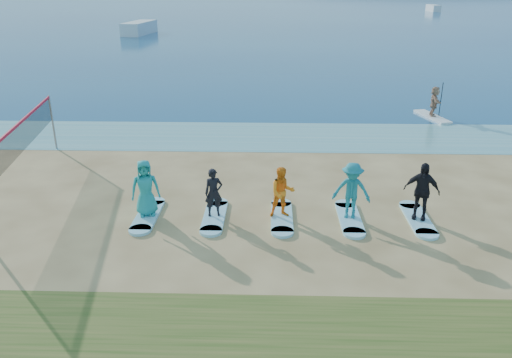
{
  "coord_description": "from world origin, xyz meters",
  "views": [
    {
      "loc": [
        -0.38,
        -13.4,
        7.26
      ],
      "look_at": [
        -0.86,
        2.0,
        1.1
      ],
      "focal_mm": 35.0,
      "sensor_mm": 36.0,
      "label": 1
    }
  ],
  "objects_px": {
    "student_0": "(145,188)",
    "student_2": "(282,192)",
    "student_3": "(352,191)",
    "surfboard_4": "(418,219)",
    "boat_offshore_b": "(433,12)",
    "student_1": "(214,193)",
    "student_4": "(422,191)",
    "surfboard_2": "(282,217)",
    "boat_offshore_a": "(140,34)",
    "surfboard_0": "(148,215)",
    "volleyball_net": "(21,138)",
    "paddleboard": "(432,117)",
    "surfboard_1": "(215,216)",
    "surfboard_3": "(349,218)",
    "paddleboarder": "(434,101)"
  },
  "relations": [
    {
      "from": "surfboard_0",
      "to": "paddleboard",
      "type": "bearing_deg",
      "value": 44.91
    },
    {
      "from": "surfboard_0",
      "to": "surfboard_2",
      "type": "height_order",
      "value": "same"
    },
    {
      "from": "surfboard_1",
      "to": "paddleboarder",
      "type": "bearing_deg",
      "value": 50.15
    },
    {
      "from": "student_1",
      "to": "student_3",
      "type": "height_order",
      "value": "student_3"
    },
    {
      "from": "surfboard_2",
      "to": "surfboard_4",
      "type": "xyz_separation_m",
      "value": [
        4.42,
        0.0,
        0.0
      ]
    },
    {
      "from": "boat_offshore_a",
      "to": "student_3",
      "type": "height_order",
      "value": "student_3"
    },
    {
      "from": "boat_offshore_b",
      "to": "surfboard_1",
      "type": "xyz_separation_m",
      "value": [
        -41.45,
        -116.22,
        0.04
      ]
    },
    {
      "from": "student_2",
      "to": "student_3",
      "type": "height_order",
      "value": "student_3"
    },
    {
      "from": "paddleboarder",
      "to": "boat_offshore_a",
      "type": "xyz_separation_m",
      "value": [
        -28.19,
        45.99,
        -0.95
      ]
    },
    {
      "from": "paddleboarder",
      "to": "boat_offshore_a",
      "type": "distance_m",
      "value": 53.95
    },
    {
      "from": "boat_offshore_b",
      "to": "student_4",
      "type": "distance_m",
      "value": 121.33
    },
    {
      "from": "boat_offshore_b",
      "to": "surfboard_3",
      "type": "bearing_deg",
      "value": -107.34
    },
    {
      "from": "paddleboarder",
      "to": "student_2",
      "type": "xyz_separation_m",
      "value": [
        -8.75,
        -13.13,
        -0.02
      ]
    },
    {
      "from": "boat_offshore_a",
      "to": "student_0",
      "type": "xyz_separation_m",
      "value": [
        15.02,
        -59.12,
        1.03
      ]
    },
    {
      "from": "student_1",
      "to": "paddleboarder",
      "type": "bearing_deg",
      "value": 36.49
    },
    {
      "from": "boat_offshore_b",
      "to": "student_2",
      "type": "height_order",
      "value": "student_2"
    },
    {
      "from": "student_0",
      "to": "boat_offshore_b",
      "type": "bearing_deg",
      "value": 53.83
    },
    {
      "from": "student_1",
      "to": "surfboard_2",
      "type": "height_order",
      "value": "student_1"
    },
    {
      "from": "paddleboard",
      "to": "student_3",
      "type": "xyz_separation_m",
      "value": [
        -6.54,
        -13.13,
        0.96
      ]
    },
    {
      "from": "paddleboarder",
      "to": "student_3",
      "type": "relative_size",
      "value": 0.89
    },
    {
      "from": "student_4",
      "to": "paddleboard",
      "type": "bearing_deg",
      "value": 92.57
    },
    {
      "from": "boat_offshore_b",
      "to": "student_0",
      "type": "bearing_deg",
      "value": -110.26
    },
    {
      "from": "surfboard_3",
      "to": "student_3",
      "type": "height_order",
      "value": "student_3"
    },
    {
      "from": "surfboard_2",
      "to": "student_3",
      "type": "xyz_separation_m",
      "value": [
        2.21,
        0.0,
        0.98
      ]
    },
    {
      "from": "surfboard_2",
      "to": "paddleboard",
      "type": "bearing_deg",
      "value": 56.32
    },
    {
      "from": "surfboard_0",
      "to": "surfboard_4",
      "type": "xyz_separation_m",
      "value": [
        8.84,
        0.0,
        0.0
      ]
    },
    {
      "from": "boat_offshore_b",
      "to": "surfboard_2",
      "type": "bearing_deg",
      "value": -108.33
    },
    {
      "from": "student_2",
      "to": "student_4",
      "type": "bearing_deg",
      "value": -10.65
    },
    {
      "from": "student_3",
      "to": "surfboard_4",
      "type": "relative_size",
      "value": 0.85
    },
    {
      "from": "student_0",
      "to": "student_4",
      "type": "xyz_separation_m",
      "value": [
        8.84,
        0.0,
        0.01
      ]
    },
    {
      "from": "boat_offshore_a",
      "to": "student_2",
      "type": "distance_m",
      "value": 62.24
    },
    {
      "from": "volleyball_net",
      "to": "student_2",
      "type": "distance_m",
      "value": 9.9
    },
    {
      "from": "surfboard_0",
      "to": "student_1",
      "type": "distance_m",
      "value": 2.37
    },
    {
      "from": "paddleboard",
      "to": "student_2",
      "type": "height_order",
      "value": "student_2"
    },
    {
      "from": "student_0",
      "to": "student_2",
      "type": "xyz_separation_m",
      "value": [
        4.42,
        0.0,
        -0.1
      ]
    },
    {
      "from": "student_0",
      "to": "surfboard_2",
      "type": "height_order",
      "value": "student_0"
    },
    {
      "from": "volleyball_net",
      "to": "paddleboard",
      "type": "height_order",
      "value": "volleyball_net"
    },
    {
      "from": "paddleboard",
      "to": "student_2",
      "type": "relative_size",
      "value": 1.79
    },
    {
      "from": "paddleboard",
      "to": "boat_offshore_b",
      "type": "xyz_separation_m",
      "value": [
        30.49,
        103.09,
        -0.06
      ]
    },
    {
      "from": "surfboard_0",
      "to": "surfboard_1",
      "type": "relative_size",
      "value": 1.0
    },
    {
      "from": "surfboard_1",
      "to": "student_3",
      "type": "distance_m",
      "value": 4.53
    },
    {
      "from": "boat_offshore_a",
      "to": "student_2",
      "type": "bearing_deg",
      "value": -66.14
    },
    {
      "from": "paddleboard",
      "to": "surfboard_4",
      "type": "height_order",
      "value": "paddleboard"
    },
    {
      "from": "student_0",
      "to": "student_2",
      "type": "bearing_deg",
      "value": -15.58
    },
    {
      "from": "student_2",
      "to": "surfboard_3",
      "type": "xyz_separation_m",
      "value": [
        2.21,
        0.0,
        -0.88
      ]
    },
    {
      "from": "boat_offshore_a",
      "to": "boat_offshore_b",
      "type": "relative_size",
      "value": 1.24
    },
    {
      "from": "paddleboard",
      "to": "paddleboarder",
      "type": "height_order",
      "value": "paddleboarder"
    },
    {
      "from": "student_1",
      "to": "student_0",
      "type": "bearing_deg",
      "value": 166.34
    },
    {
      "from": "student_3",
      "to": "surfboard_4",
      "type": "height_order",
      "value": "student_3"
    },
    {
      "from": "volleyball_net",
      "to": "surfboard_4",
      "type": "distance_m",
      "value": 14.29
    }
  ]
}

